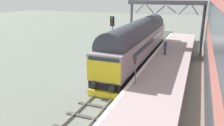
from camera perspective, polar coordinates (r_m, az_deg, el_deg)
ground_plane at (r=19.59m, az=1.48°, el=-5.00°), size 140.00×140.00×0.00m
track_main at (r=19.57m, az=1.48°, el=-4.84°), size 2.50×60.00×0.15m
station_platform at (r=18.59m, az=12.02°, el=-4.97°), size 4.00×44.00×1.01m
diesel_locomotive at (r=24.98m, az=6.71°, el=5.73°), size 2.74×19.88×4.68m
signal_post_mid at (r=23.67m, az=0.10°, el=7.20°), size 0.44×0.22×5.19m
platform_number_sign at (r=16.41m, az=5.97°, el=-1.07°), size 0.10×0.44×1.91m
waiting_passenger at (r=25.03m, az=13.39°, el=4.24°), size 0.40×0.50×1.64m
overhead_footbridge at (r=29.27m, az=13.65°, el=13.80°), size 9.30×2.00×6.65m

